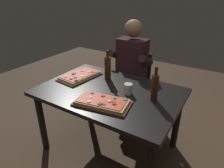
% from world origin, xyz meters
% --- Properties ---
extents(ground_plane, '(6.40, 6.40, 0.00)m').
position_xyz_m(ground_plane, '(0.00, 0.00, 0.00)').
color(ground_plane, '#4C3828').
extents(dining_table, '(1.40, 0.96, 0.74)m').
position_xyz_m(dining_table, '(0.00, 0.00, 0.64)').
color(dining_table, black).
rests_on(dining_table, ground_plane).
extents(pizza_rectangular_front, '(0.53, 0.34, 0.05)m').
position_xyz_m(pizza_rectangular_front, '(0.09, -0.26, 0.76)').
color(pizza_rectangular_front, brown).
rests_on(pizza_rectangular_front, dining_table).
extents(pizza_rectangular_left, '(0.33, 0.51, 0.05)m').
position_xyz_m(pizza_rectangular_left, '(-0.46, 0.09, 0.76)').
color(pizza_rectangular_left, olive).
rests_on(pizza_rectangular_left, dining_table).
extents(wine_bottle_dark, '(0.07, 0.07, 0.33)m').
position_xyz_m(wine_bottle_dark, '(-0.17, 0.23, 0.87)').
color(wine_bottle_dark, '#47230F').
rests_on(wine_bottle_dark, dining_table).
extents(oil_bottle_amber, '(0.07, 0.07, 0.32)m').
position_xyz_m(oil_bottle_amber, '(0.45, 0.05, 0.87)').
color(oil_bottle_amber, '#47230F').
rests_on(oil_bottle_amber, dining_table).
extents(tumbler_near_camera, '(0.08, 0.08, 0.10)m').
position_xyz_m(tumbler_near_camera, '(0.19, 0.04, 0.79)').
color(tumbler_near_camera, silver).
rests_on(tumbler_near_camera, dining_table).
extents(diner_chair, '(0.44, 0.44, 0.87)m').
position_xyz_m(diner_chair, '(-0.14, 0.86, 0.49)').
color(diner_chair, black).
rests_on(diner_chair, ground_plane).
extents(seated_diner, '(0.53, 0.41, 1.33)m').
position_xyz_m(seated_diner, '(-0.14, 0.74, 0.74)').
color(seated_diner, '#23232D').
rests_on(seated_diner, ground_plane).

